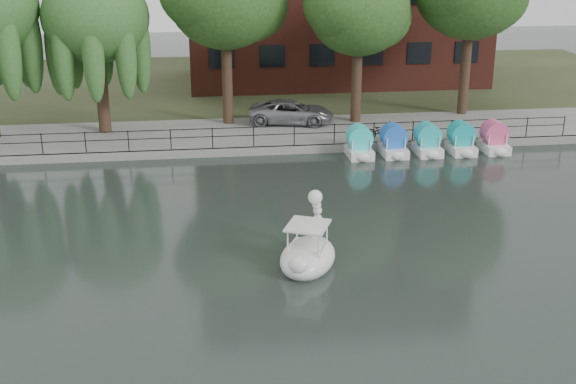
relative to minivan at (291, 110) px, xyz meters
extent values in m
plane|color=#37433E|center=(-2.41, -17.43, -1.13)|extent=(120.00, 120.00, 0.00)
cube|color=gray|center=(-2.41, -1.43, -0.93)|extent=(40.00, 6.00, 0.40)
cube|color=gray|center=(-2.41, -4.38, -0.93)|extent=(40.00, 0.25, 0.40)
cube|color=#47512D|center=(-2.41, 12.57, -0.95)|extent=(60.00, 22.00, 0.36)
cylinder|color=black|center=(-2.41, -4.18, 0.22)|extent=(32.00, 0.04, 0.04)
cylinder|color=black|center=(-2.41, -4.18, -0.18)|extent=(32.00, 0.04, 0.04)
cylinder|color=black|center=(-2.41, -4.18, -0.23)|extent=(0.05, 0.05, 1.00)
cylinder|color=#473323|center=(-9.91, -0.43, 1.17)|extent=(0.60, 0.60, 3.80)
ellipsoid|color=#467C39|center=(-9.91, -0.43, 5.16)|extent=(5.32, 5.32, 4.52)
cylinder|color=#473323|center=(-3.41, 0.57, 1.52)|extent=(0.60, 0.60, 4.50)
cylinder|color=#473323|center=(3.59, 0.07, 1.30)|extent=(0.60, 0.60, 4.05)
ellipsoid|color=#436928|center=(3.59, 0.07, 5.30)|extent=(5.40, 5.40, 4.59)
cylinder|color=#473323|center=(10.09, 1.07, 1.63)|extent=(0.60, 0.60, 4.72)
imported|color=gray|center=(0.00, 0.00, 0.00)|extent=(3.41, 5.62, 1.46)
imported|color=gray|center=(4.06, -3.84, -0.23)|extent=(0.69, 1.75, 1.00)
ellipsoid|color=white|center=(-1.72, -17.01, -0.82)|extent=(2.67, 3.20, 0.61)
cube|color=white|center=(-1.76, -17.10, -0.52)|extent=(1.51, 1.56, 0.30)
cube|color=white|center=(-1.74, -17.05, 0.32)|extent=(1.71, 1.76, 0.06)
ellipsoid|color=white|center=(-2.18, -18.08, -0.57)|extent=(0.78, 0.71, 0.57)
sphere|color=white|center=(-1.36, -16.17, 0.95)|extent=(0.49, 0.49, 0.49)
cone|color=black|center=(-1.23, -15.87, 0.92)|extent=(0.29, 0.32, 0.20)
cylinder|color=yellow|center=(-1.29, -16.00, 0.93)|extent=(0.28, 0.20, 0.26)
cube|color=white|center=(2.62, -5.33, -0.91)|extent=(1.15, 1.70, 0.44)
cylinder|color=#30DCD5|center=(2.62, -5.23, -0.18)|extent=(0.90, 1.20, 0.90)
cube|color=white|center=(4.32, -5.33, -0.91)|extent=(1.15, 1.70, 0.44)
cylinder|color=blue|center=(4.32, -5.23, -0.18)|extent=(0.90, 1.20, 0.90)
cube|color=white|center=(6.02, -5.33, -0.91)|extent=(1.15, 1.70, 0.44)
cylinder|color=#27BABC|center=(6.02, -5.23, -0.18)|extent=(0.90, 1.20, 0.90)
cube|color=white|center=(7.72, -5.33, -0.91)|extent=(1.15, 1.70, 0.44)
cylinder|color=#18A7AD|center=(7.72, -5.23, -0.18)|extent=(0.90, 1.20, 0.90)
cube|color=white|center=(9.42, -5.33, -0.91)|extent=(1.15, 1.70, 0.44)
cylinder|color=#DA5082|center=(9.42, -5.23, -0.18)|extent=(0.90, 1.20, 0.90)
camera|label=1|loc=(-5.08, -38.08, 9.16)|focal=45.00mm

